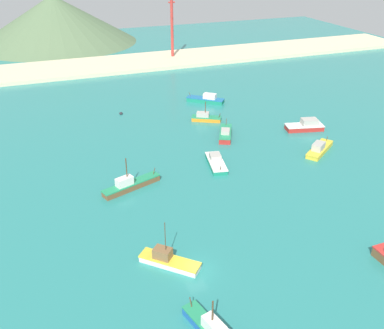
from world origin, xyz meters
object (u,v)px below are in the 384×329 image
object	(u,v)px
fishing_boat_5	(216,162)
fishing_boat_11	(168,260)
radio_tower	(172,25)
fishing_boat_1	(206,99)
fishing_boat_3	(306,126)
fishing_boat_0	(130,184)
fishing_boat_10	(206,118)
fishing_boat_4	(319,149)
fishing_boat_8	(225,134)
buoy_0	(121,114)

from	to	relation	value
fishing_boat_5	fishing_boat_11	bearing A→B (deg)	-126.02
fishing_boat_5	radio_tower	bearing A→B (deg)	77.23
fishing_boat_1	fishing_boat_3	xyz separation A→B (m)	(13.65, -24.67, 0.10)
fishing_boat_0	fishing_boat_10	size ratio (longest dim) A/B	1.53
fishing_boat_4	fishing_boat_5	xyz separation A→B (m)	(-21.43, 2.26, -0.15)
fishing_boat_11	fishing_boat_4	bearing A→B (deg)	28.86
fishing_boat_1	fishing_boat_10	distance (m)	12.89
fishing_boat_4	fishing_boat_11	world-z (taller)	fishing_boat_11
fishing_boat_4	fishing_boat_11	distance (m)	43.97
fishing_boat_8	buoy_0	world-z (taller)	fishing_boat_8
fishing_boat_0	fishing_boat_8	size ratio (longest dim) A/B	1.25
fishing_boat_5	radio_tower	xyz separation A→B (m)	(17.89, 78.92, 11.22)
fishing_boat_11	fishing_boat_0	bearing A→B (deg)	90.09
fishing_boat_8	buoy_0	size ratio (longest dim) A/B	10.53
fishing_boat_0	fishing_boat_1	size ratio (longest dim) A/B	1.19
fishing_boat_3	fishing_boat_11	xyz separation A→B (m)	(-42.47, -31.95, -0.18)
fishing_boat_3	fishing_boat_4	world-z (taller)	fishing_boat_3
fishing_boat_0	fishing_boat_1	bearing A→B (deg)	51.24
buoy_0	fishing_boat_8	bearing A→B (deg)	-49.79
fishing_boat_11	radio_tower	xyz separation A→B (m)	(34.97, 102.41, 11.10)
fishing_boat_3	fishing_boat_8	size ratio (longest dim) A/B	1.02
fishing_boat_3	fishing_boat_5	xyz separation A→B (m)	(-25.40, -8.46, -0.30)
fishing_boat_11	radio_tower	distance (m)	108.78
fishing_boat_3	fishing_boat_10	distance (m)	22.71
fishing_boat_11	fishing_boat_3	bearing A→B (deg)	36.95
fishing_boat_8	radio_tower	distance (m)	69.46
fishing_boat_10	buoy_0	bearing A→B (deg)	147.41
fishing_boat_11	radio_tower	size ratio (longest dim) A/B	0.32
fishing_boat_3	fishing_boat_5	bearing A→B (deg)	-161.58
fishing_boat_4	fishing_boat_1	bearing A→B (deg)	105.31
radio_tower	fishing_boat_3	bearing A→B (deg)	-83.92
fishing_boat_8	fishing_boat_4	bearing A→B (deg)	-43.24
fishing_boat_5	buoy_0	world-z (taller)	fishing_boat_5
fishing_boat_0	fishing_boat_4	world-z (taller)	fishing_boat_0
fishing_boat_3	fishing_boat_10	size ratio (longest dim) A/B	1.25
fishing_boat_0	radio_tower	size ratio (longest dim) A/B	0.46
fishing_boat_0	buoy_0	bearing A→B (deg)	80.03
fishing_boat_1	fishing_boat_4	size ratio (longest dim) A/B	1.00
fishing_boat_1	fishing_boat_11	world-z (taller)	fishing_boat_11
fishing_boat_0	fishing_boat_1	distance (m)	46.09
fishing_boat_3	fishing_boat_5	world-z (taller)	fishing_boat_3
fishing_boat_5	fishing_boat_4	bearing A→B (deg)	-6.03
fishing_boat_3	buoy_0	world-z (taller)	fishing_boat_3
fishing_boat_4	buoy_0	world-z (taller)	fishing_boat_4
fishing_boat_0	fishing_boat_3	bearing A→B (deg)	14.86
fishing_boat_11	buoy_0	world-z (taller)	fishing_boat_11
fishing_boat_10	fishing_boat_4	bearing A→B (deg)	-57.90
fishing_boat_11	buoy_0	xyz separation A→B (m)	(6.18, 56.00, -0.62)
fishing_boat_0	radio_tower	bearing A→B (deg)	66.82
fishing_boat_3	buoy_0	bearing A→B (deg)	146.47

